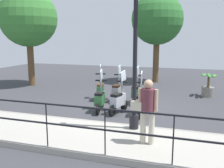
# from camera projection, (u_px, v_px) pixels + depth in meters

# --- Properties ---
(ground_plane) EXTENTS (28.00, 28.00, 0.00)m
(ground_plane) POSITION_uv_depth(u_px,v_px,m) (123.00, 108.00, 9.72)
(ground_plane) COLOR #38383D
(promenade_walkway) EXTENTS (2.20, 20.00, 0.15)m
(promenade_walkway) POSITION_uv_depth(u_px,v_px,m) (92.00, 136.00, 6.75)
(promenade_walkway) COLOR #A39E93
(promenade_walkway) RESTS_ON ground_plane
(fence_railing) EXTENTS (0.04, 16.03, 1.07)m
(fence_railing) POSITION_uv_depth(u_px,v_px,m) (75.00, 119.00, 5.62)
(fence_railing) COLOR black
(fence_railing) RESTS_ON promenade_walkway
(lamp_post_near) EXTENTS (0.26, 0.90, 4.19)m
(lamp_post_near) POSITION_uv_depth(u_px,v_px,m) (135.00, 64.00, 6.82)
(lamp_post_near) COLOR black
(lamp_post_near) RESTS_ON promenade_walkway
(pedestrian_with_bag) EXTENTS (0.37, 0.66, 1.59)m
(pedestrian_with_bag) POSITION_uv_depth(u_px,v_px,m) (147.00, 107.00, 5.98)
(pedestrian_with_bag) COLOR beige
(pedestrian_with_bag) RESTS_ON promenade_walkway
(tree_large) EXTENTS (3.19, 3.19, 5.38)m
(tree_large) POSITION_uv_depth(u_px,v_px,m) (28.00, 18.00, 13.77)
(tree_large) COLOR brown
(tree_large) RESTS_ON ground_plane
(tree_distant) EXTENTS (3.05, 3.05, 5.33)m
(tree_distant) POSITION_uv_depth(u_px,v_px,m) (157.00, 19.00, 14.79)
(tree_distant) COLOR brown
(tree_distant) RESTS_ON ground_plane
(potted_palm) EXTENTS (1.06, 0.66, 1.05)m
(potted_palm) POSITION_uv_depth(u_px,v_px,m) (208.00, 87.00, 11.60)
(potted_palm) COLOR slate
(potted_palm) RESTS_ON ground_plane
(scooter_near_0) EXTENTS (1.23, 0.44, 1.54)m
(scooter_near_0) POSITION_uv_depth(u_px,v_px,m) (140.00, 102.00, 8.76)
(scooter_near_0) COLOR black
(scooter_near_0) RESTS_ON ground_plane
(scooter_near_1) EXTENTS (1.21, 0.52, 1.54)m
(scooter_near_1) POSITION_uv_depth(u_px,v_px,m) (118.00, 100.00, 9.00)
(scooter_near_1) COLOR black
(scooter_near_1) RESTS_ON ground_plane
(scooter_near_2) EXTENTS (1.23, 0.46, 1.54)m
(scooter_near_2) POSITION_uv_depth(u_px,v_px,m) (100.00, 99.00, 9.20)
(scooter_near_2) COLOR black
(scooter_near_2) RESTS_ON ground_plane
(scooter_far_0) EXTENTS (1.23, 0.44, 1.54)m
(scooter_far_0) POSITION_uv_depth(u_px,v_px,m) (136.00, 92.00, 10.41)
(scooter_far_0) COLOR black
(scooter_far_0) RESTS_ON ground_plane
(scooter_far_1) EXTENTS (1.23, 0.44, 1.54)m
(scooter_far_1) POSITION_uv_depth(u_px,v_px,m) (117.00, 91.00, 10.65)
(scooter_far_1) COLOR black
(scooter_far_1) RESTS_ON ground_plane
(scooter_far_2) EXTENTS (1.20, 0.55, 1.54)m
(scooter_far_2) POSITION_uv_depth(u_px,v_px,m) (100.00, 89.00, 10.89)
(scooter_far_2) COLOR black
(scooter_far_2) RESTS_ON ground_plane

